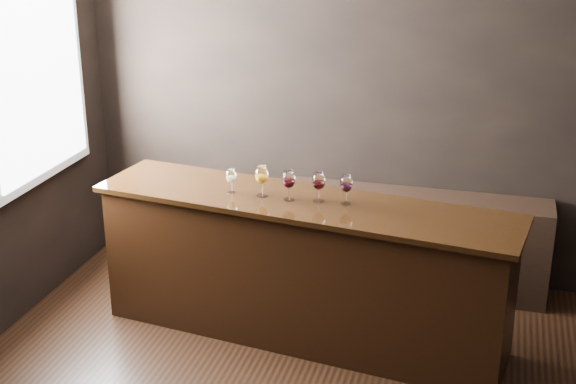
% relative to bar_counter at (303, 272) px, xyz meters
% --- Properties ---
extents(room_shell, '(5.02, 4.52, 2.81)m').
position_rel_bar_counter_xyz_m(room_shell, '(0.18, -0.95, 1.31)').
color(room_shell, black).
rests_on(room_shell, ground).
extents(bar_counter, '(2.90, 1.00, 0.99)m').
position_rel_bar_counter_xyz_m(bar_counter, '(0.00, 0.00, 0.00)').
color(bar_counter, black).
rests_on(bar_counter, ground).
extents(bar_top, '(3.00, 1.08, 0.04)m').
position_rel_bar_counter_xyz_m(bar_top, '(0.00, 0.00, 0.52)').
color(bar_top, black).
rests_on(bar_top, bar_counter).
extents(back_bar_shelf, '(2.16, 0.40, 0.78)m').
position_rel_bar_counter_xyz_m(back_bar_shelf, '(0.62, 0.97, -0.11)').
color(back_bar_shelf, black).
rests_on(back_bar_shelf, ground).
extents(glass_white, '(0.07, 0.07, 0.17)m').
position_rel_bar_counter_xyz_m(glass_white, '(-0.52, 0.02, 0.65)').
color(glass_white, white).
rests_on(glass_white, bar_top).
extents(glass_amber, '(0.09, 0.09, 0.22)m').
position_rel_bar_counter_xyz_m(glass_amber, '(-0.30, 0.01, 0.68)').
color(glass_amber, white).
rests_on(glass_amber, bar_top).
extents(glass_red_a, '(0.09, 0.09, 0.21)m').
position_rel_bar_counter_xyz_m(glass_red_a, '(-0.10, -0.01, 0.68)').
color(glass_red_a, white).
rests_on(glass_red_a, bar_top).
extents(glass_red_b, '(0.09, 0.09, 0.21)m').
position_rel_bar_counter_xyz_m(glass_red_b, '(0.10, 0.01, 0.67)').
color(glass_red_b, white).
rests_on(glass_red_b, bar_top).
extents(glass_red_c, '(0.09, 0.09, 0.20)m').
position_rel_bar_counter_xyz_m(glass_red_c, '(0.29, 0.02, 0.67)').
color(glass_red_c, white).
rests_on(glass_red_c, bar_top).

